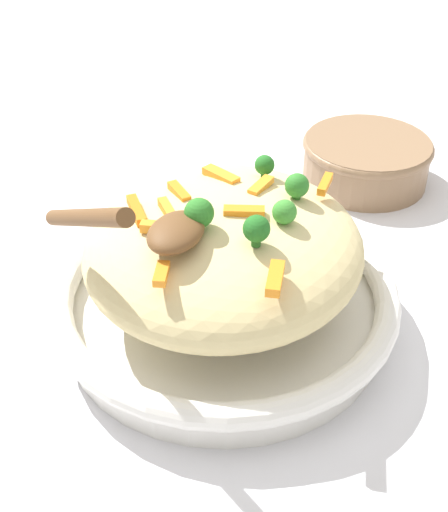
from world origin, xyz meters
name	(u,v)px	position (x,y,z in m)	size (l,w,h in m)	color
ground_plane	(224,323)	(0.00, 0.00, 0.00)	(2.40, 2.40, 0.00)	silver
serving_bowl	(224,301)	(0.00, 0.00, 0.03)	(0.31, 0.31, 0.05)	white
pasta_mound	(224,248)	(0.00, 0.00, 0.08)	(0.25, 0.23, 0.08)	#DBC689
carrot_piece_0	(261,186)	(0.04, -0.02, 0.13)	(0.03, 0.01, 0.01)	orange
carrot_piece_1	(137,210)	(-0.03, 0.07, 0.12)	(0.04, 0.01, 0.01)	orange
carrot_piece_2	(161,274)	(-0.09, 0.01, 0.12)	(0.02, 0.01, 0.01)	orange
carrot_piece_3	(179,192)	(0.01, 0.04, 0.13)	(0.03, 0.01, 0.01)	orange
carrot_piece_4	(244,211)	(-0.01, -0.02, 0.13)	(0.03, 0.01, 0.01)	orange
carrot_piece_5	(164,228)	(-0.04, 0.03, 0.12)	(0.04, 0.01, 0.01)	orange
carrot_piece_6	(221,176)	(0.05, 0.02, 0.12)	(0.04, 0.01, 0.01)	orange
carrot_piece_7	(167,209)	(-0.02, 0.04, 0.13)	(0.03, 0.01, 0.01)	orange
carrot_piece_8	(275,278)	(-0.07, -0.07, 0.12)	(0.03, 0.01, 0.01)	orange
carrot_piece_9	(325,184)	(0.07, -0.07, 0.12)	(0.03, 0.01, 0.01)	orange
broccoli_floret_0	(283,214)	(0.00, -0.05, 0.13)	(0.02, 0.02, 0.02)	#377928
broccoli_floret_1	(297,186)	(0.04, -0.05, 0.13)	(0.02, 0.02, 0.02)	#296820
broccoli_floret_2	(199,214)	(-0.04, 0.01, 0.14)	(0.02, 0.02, 0.03)	#296820
broccoli_floret_3	(256,229)	(-0.04, -0.04, 0.14)	(0.02, 0.02, 0.03)	#205B1C
broccoli_floret_4	(265,165)	(0.07, -0.01, 0.13)	(0.02, 0.02, 0.02)	#205B1C
serving_spoon	(145,227)	(-0.08, 0.03, 0.15)	(0.13, 0.12, 0.09)	brown
companion_bowl	(366,158)	(0.30, -0.06, 0.03)	(0.15, 0.15, 0.05)	#8C6B4C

